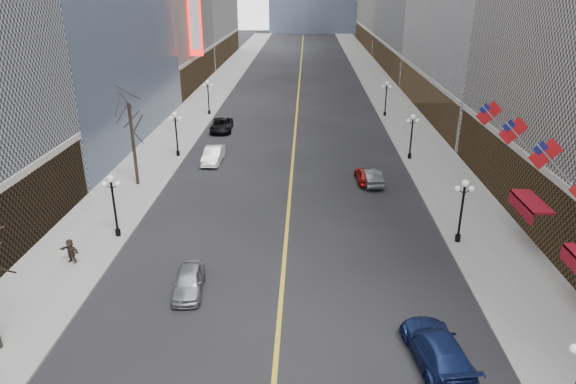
# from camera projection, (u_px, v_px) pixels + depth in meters

# --- Properties ---
(sidewalk_east) EXTENTS (6.00, 230.00, 0.15)m
(sidewalk_east) POSITION_uv_depth(u_px,v_px,m) (396.00, 109.00, 72.21)
(sidewalk_east) COLOR gray
(sidewalk_east) RESTS_ON ground
(sidewalk_west) EXTENTS (6.00, 230.00, 0.15)m
(sidewalk_west) POSITION_uv_depth(u_px,v_px,m) (199.00, 108.00, 73.13)
(sidewalk_west) COLOR gray
(sidewalk_west) RESTS_ON ground
(lane_line) EXTENTS (0.25, 200.00, 0.02)m
(lane_line) POSITION_uv_depth(u_px,v_px,m) (298.00, 95.00, 81.94)
(lane_line) COLOR gold
(lane_line) RESTS_ON ground
(streetlamp_east_1) EXTENTS (1.26, 0.44, 4.52)m
(streetlamp_east_1) POSITION_uv_depth(u_px,v_px,m) (462.00, 204.00, 34.21)
(streetlamp_east_1) COLOR black
(streetlamp_east_1) RESTS_ON sidewalk_east
(streetlamp_east_2) EXTENTS (1.26, 0.44, 4.52)m
(streetlamp_east_2) POSITION_uv_depth(u_px,v_px,m) (412.00, 132.00, 50.86)
(streetlamp_east_2) COLOR black
(streetlamp_east_2) RESTS_ON sidewalk_east
(streetlamp_east_3) EXTENTS (1.26, 0.44, 4.52)m
(streetlamp_east_3) POSITION_uv_depth(u_px,v_px,m) (386.00, 95.00, 67.51)
(streetlamp_east_3) COLOR black
(streetlamp_east_3) RESTS_ON sidewalk_east
(streetlamp_west_1) EXTENTS (1.26, 0.44, 4.52)m
(streetlamp_west_1) POSITION_uv_depth(u_px,v_px,m) (113.00, 200.00, 34.99)
(streetlamp_west_1) COLOR black
(streetlamp_west_1) RESTS_ON sidewalk_west
(streetlamp_west_2) EXTENTS (1.26, 0.44, 4.52)m
(streetlamp_west_2) POSITION_uv_depth(u_px,v_px,m) (176.00, 130.00, 51.64)
(streetlamp_west_2) COLOR black
(streetlamp_west_2) RESTS_ON sidewalk_west
(streetlamp_west_3) EXTENTS (1.26, 0.44, 4.52)m
(streetlamp_west_3) POSITION_uv_depth(u_px,v_px,m) (208.00, 94.00, 68.29)
(streetlamp_west_3) COLOR black
(streetlamp_west_3) RESTS_ON sidewalk_west
(flag_3) EXTENTS (2.87, 0.12, 2.87)m
(flag_3) POSITION_uv_depth(u_px,v_px,m) (548.00, 157.00, 29.66)
(flag_3) COLOR #B2B2B7
(flag_3) RESTS_ON ground
(flag_4) EXTENTS (2.87, 0.12, 2.87)m
(flag_4) POSITION_uv_depth(u_px,v_px,m) (516.00, 133.00, 34.28)
(flag_4) COLOR #B2B2B7
(flag_4) RESTS_ON ground
(flag_5) EXTENTS (2.87, 0.12, 2.87)m
(flag_5) POSITION_uv_depth(u_px,v_px,m) (491.00, 115.00, 38.91)
(flag_5) COLOR #B2B2B7
(flag_5) RESTS_ON ground
(awning_c) EXTENTS (1.40, 4.00, 0.93)m
(awning_c) POSITION_uv_depth(u_px,v_px,m) (528.00, 203.00, 34.00)
(awning_c) COLOR maroon
(awning_c) RESTS_ON ground
(theatre_marquee) EXTENTS (2.00, 0.55, 12.00)m
(theatre_marquee) POSITION_uv_depth(u_px,v_px,m) (195.00, 15.00, 77.93)
(theatre_marquee) COLOR red
(theatre_marquee) RESTS_ON ground
(tree_west_far) EXTENTS (3.60, 3.60, 7.92)m
(tree_west_far) POSITION_uv_depth(u_px,v_px,m) (130.00, 116.00, 43.03)
(tree_west_far) COLOR #2D231C
(tree_west_far) RESTS_ON sidewalk_west
(car_nb_near) EXTENTS (2.00, 4.22, 1.39)m
(car_nb_near) POSITION_uv_depth(u_px,v_px,m) (189.00, 281.00, 29.51)
(car_nb_near) COLOR #989A9F
(car_nb_near) RESTS_ON ground
(car_nb_mid) EXTENTS (1.71, 4.73, 1.55)m
(car_nb_mid) POSITION_uv_depth(u_px,v_px,m) (213.00, 155.00, 50.82)
(car_nb_mid) COLOR white
(car_nb_mid) RESTS_ON ground
(car_nb_far) EXTENTS (2.76, 5.46, 1.48)m
(car_nb_far) POSITION_uv_depth(u_px,v_px,m) (222.00, 125.00, 61.67)
(car_nb_far) COLOR black
(car_nb_far) RESTS_ON ground
(car_sb_near) EXTENTS (3.02, 5.75, 1.59)m
(car_sb_near) POSITION_uv_depth(u_px,v_px,m) (437.00, 349.00, 23.93)
(car_sb_near) COLOR #152150
(car_sb_near) RESTS_ON ground
(car_sb_mid) EXTENTS (1.81, 4.08, 1.36)m
(car_sb_mid) POSITION_uv_depth(u_px,v_px,m) (365.00, 175.00, 45.91)
(car_sb_mid) COLOR #9E1111
(car_sb_mid) RESTS_ON ground
(car_sb_far) EXTENTS (1.92, 4.38, 1.40)m
(car_sb_far) POSITION_uv_depth(u_px,v_px,m) (371.00, 176.00, 45.51)
(car_sb_far) COLOR #4C5254
(car_sb_far) RESTS_ON ground
(ped_west_far) EXTENTS (1.56, 0.93, 1.62)m
(ped_west_far) POSITION_uv_depth(u_px,v_px,m) (71.00, 251.00, 32.30)
(ped_west_far) COLOR #2E241A
(ped_west_far) RESTS_ON sidewalk_west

